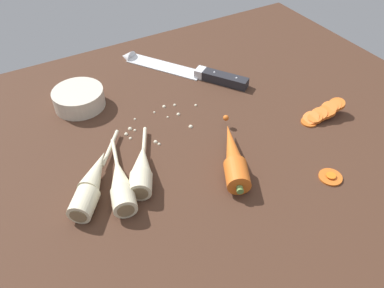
# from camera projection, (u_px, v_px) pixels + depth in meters

# --- Properties ---
(ground_plane) EXTENTS (1.20, 0.90, 0.04)m
(ground_plane) POSITION_uv_depth(u_px,v_px,m) (187.00, 151.00, 0.77)
(ground_plane) COLOR #42281C
(chefs_knife) EXTENTS (0.22, 0.31, 0.04)m
(chefs_knife) POSITION_uv_depth(u_px,v_px,m) (179.00, 69.00, 0.95)
(chefs_knife) COLOR silver
(chefs_knife) RESTS_ON ground_plane
(whole_carrot) EXTENTS (0.11, 0.19, 0.04)m
(whole_carrot) POSITION_uv_depth(u_px,v_px,m) (233.00, 156.00, 0.70)
(whole_carrot) COLOR #D6601E
(whole_carrot) RESTS_ON ground_plane
(parsnip_front) EXTENTS (0.07, 0.18, 0.04)m
(parsnip_front) POSITION_uv_depth(u_px,v_px,m) (121.00, 184.00, 0.66)
(parsnip_front) COLOR beige
(parsnip_front) RESTS_ON ground_plane
(parsnip_mid_left) EXTENTS (0.10, 0.17, 0.04)m
(parsnip_mid_left) POSITION_uv_depth(u_px,v_px,m) (142.00, 168.00, 0.68)
(parsnip_mid_left) COLOR beige
(parsnip_mid_left) RESTS_ON ground_plane
(parsnip_mid_right) EXTENTS (0.15, 0.19, 0.04)m
(parsnip_mid_right) POSITION_uv_depth(u_px,v_px,m) (93.00, 183.00, 0.66)
(parsnip_mid_right) COLOR beige
(parsnip_mid_right) RESTS_ON ground_plane
(carrot_slice_stack) EXTENTS (0.11, 0.04, 0.04)m
(carrot_slice_stack) POSITION_uv_depth(u_px,v_px,m) (323.00, 113.00, 0.81)
(carrot_slice_stack) COLOR #D6601E
(carrot_slice_stack) RESTS_ON ground_plane
(carrot_slice_stray_near) EXTENTS (0.04, 0.04, 0.01)m
(carrot_slice_stray_near) POSITION_uv_depth(u_px,v_px,m) (331.00, 176.00, 0.69)
(carrot_slice_stray_near) COLOR #D6601E
(carrot_slice_stray_near) RESTS_ON ground_plane
(prep_bowl) EXTENTS (0.11, 0.11, 0.04)m
(prep_bowl) POSITION_uv_depth(u_px,v_px,m) (79.00, 98.00, 0.84)
(prep_bowl) COLOR beige
(prep_bowl) RESTS_ON ground_plane
(mince_crumbs) EXTENTS (0.18, 0.11, 0.01)m
(mince_crumbs) POSITION_uv_depth(u_px,v_px,m) (159.00, 123.00, 0.80)
(mince_crumbs) COLOR beige
(mince_crumbs) RESTS_ON ground_plane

